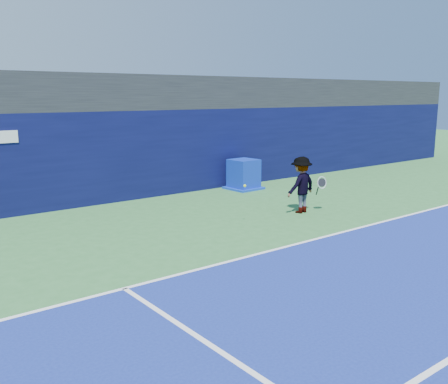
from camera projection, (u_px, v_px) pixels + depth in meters
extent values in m
plane|color=#326F35|center=(422.00, 275.00, 9.91)|extent=(80.00, 80.00, 0.00)
cube|color=white|center=(310.00, 241.00, 12.23)|extent=(24.00, 0.10, 0.01)
cube|color=black|center=(139.00, 93.00, 18.12)|extent=(36.00, 3.00, 1.20)
cube|color=#090C36|center=(154.00, 152.00, 17.75)|extent=(36.00, 1.00, 3.00)
cube|color=#0B25A3|center=(244.00, 174.00, 18.86)|extent=(0.99, 0.99, 1.13)
cube|color=#0C2FAC|center=(244.00, 188.00, 18.96)|extent=(1.23, 1.23, 0.08)
imported|color=silver|center=(301.00, 185.00, 15.03)|extent=(1.16, 0.74, 1.71)
cylinder|color=black|center=(317.00, 191.00, 15.15)|extent=(0.08, 0.15, 0.27)
torus|color=silver|center=(322.00, 183.00, 15.15)|extent=(0.31, 0.18, 0.31)
cylinder|color=black|center=(322.00, 183.00, 15.15)|extent=(0.26, 0.14, 0.26)
sphere|color=#BFE119|center=(245.00, 186.00, 13.56)|extent=(0.08, 0.08, 0.08)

